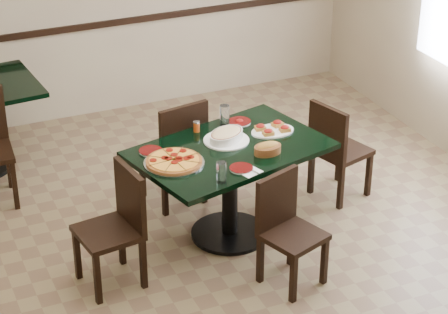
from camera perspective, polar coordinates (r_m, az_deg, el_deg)
name	(u,v)px	position (r m, az deg, el deg)	size (l,w,h in m)	color
floor	(221,250)	(6.54, -0.18, -6.09)	(5.50, 5.50, 0.00)	brown
room_shell	(249,14)	(7.83, 1.65, 9.32)	(5.50, 5.50, 5.50)	white
main_table	(230,170)	(6.43, 0.39, -0.83)	(1.56, 1.19, 0.75)	black
chair_far	(177,148)	(6.88, -3.06, 0.62)	(0.49, 0.49, 0.91)	black
chair_near	(286,224)	(6.02, 4.07, -4.41)	(0.48, 0.48, 0.80)	black
chair_right	(335,146)	(7.04, 7.29, 0.70)	(0.49, 0.49, 0.84)	black
chair_left	(118,221)	(6.02, -6.94, -4.17)	(0.45, 0.45, 0.86)	black
pepperoni_pizza	(174,161)	(6.13, -3.29, -0.28)	(0.43, 0.43, 0.04)	#B8B7BE
lasagna_casserole	(226,135)	(6.42, 0.15, 1.41)	(0.36, 0.34, 0.09)	white
bread_basket	(268,148)	(6.25, 2.86, 0.56)	(0.22, 0.16, 0.09)	brown
bruschetta_platter	(272,129)	(6.58, 3.19, 1.82)	(0.34, 0.24, 0.05)	white
side_plate_near	(241,168)	(6.05, 1.14, -0.74)	(0.17, 0.17, 0.02)	white
side_plate_far_r	(240,122)	(6.72, 1.02, 2.33)	(0.18, 0.18, 0.03)	white
side_plate_far_l	(151,151)	(6.30, -4.81, 0.39)	(0.17, 0.17, 0.02)	white
napkin_setting	(249,171)	(6.03, 1.65, -0.93)	(0.18, 0.18, 0.01)	white
water_glass_a	(225,115)	(6.66, 0.04, 2.75)	(0.07, 0.07, 0.16)	white
water_glass_b	(221,172)	(5.86, -0.17, -1.00)	(0.07, 0.07, 0.15)	white
pepper_shaker	(197,126)	(6.57, -1.80, 2.02)	(0.05, 0.05, 0.09)	#D45316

